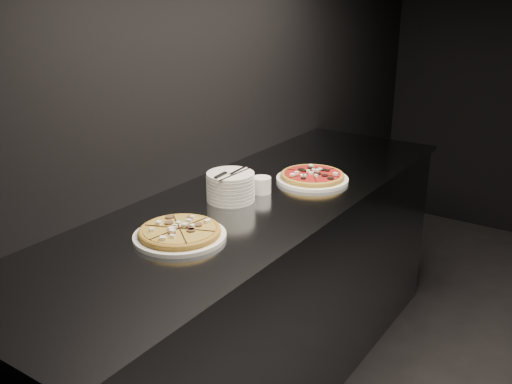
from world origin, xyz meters
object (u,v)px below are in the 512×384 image
Objects in this scene: pizza_mushroom at (180,233)px; plate_stack at (231,186)px; counter at (254,296)px; pizza_tomato at (312,177)px; ramekin at (262,185)px; cutlery at (230,174)px.

plate_stack is (-0.08, 0.40, 0.04)m from pizza_mushroom.
counter is 0.59m from pizza_tomato.
ramekin is (-0.02, 0.54, 0.02)m from pizza_mushroom.
pizza_mushroom is (0.01, -0.47, 0.48)m from counter.
cutlery reaches higher than pizza_mushroom.
ramekin is (-0.01, 0.07, 0.50)m from counter.
pizza_tomato is 1.56× the size of cutlery.
counter is 11.82× the size of cutlery.
cutlery reaches higher than ramekin.
pizza_tomato is 0.45m from cutlery.
plate_stack reaches higher than counter.
ramekin reaches higher than pizza_tomato.
cutlery reaches higher than pizza_tomato.
pizza_tomato is at bearing 74.66° from counter.
pizza_tomato reaches higher than counter.
cutlery is at bearing -108.06° from ramekin.
cutlery is at bearing -62.38° from plate_stack.
cutlery is at bearing -110.33° from pizza_tomato.
pizza_mushroom is at bearing -84.71° from cutlery.
ramekin is at bearing 67.45° from plate_stack.
pizza_mushroom is 0.54m from ramekin.
cutlery is 2.64× the size of ramekin.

